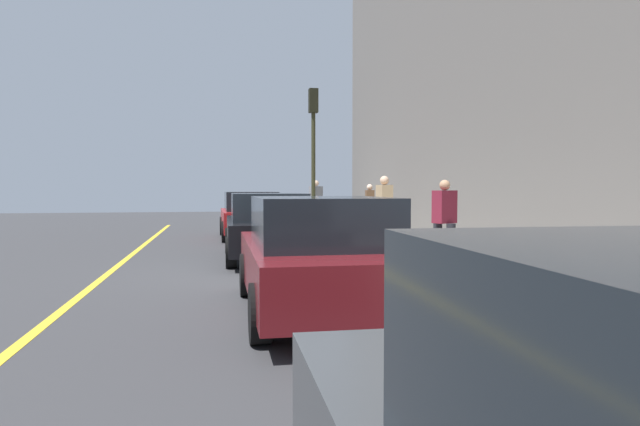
{
  "coord_description": "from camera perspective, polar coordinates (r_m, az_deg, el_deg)",
  "views": [
    {
      "loc": [
        -11.13,
        1.19,
        1.62
      ],
      "look_at": [
        2.02,
        -1.32,
        1.02
      ],
      "focal_mm": 30.97,
      "sensor_mm": 36.0,
      "label": 1
    }
  ],
  "objects": [
    {
      "name": "pedestrian_burgundy_coat",
      "position": [
        11.39,
        12.73,
        -0.5
      ],
      "size": [
        0.51,
        0.52,
        1.64
      ],
      "color": "black",
      "rests_on": "sidewalk"
    },
    {
      "name": "traffic_light_pole",
      "position": [
        16.41,
        -0.7,
        7.8
      ],
      "size": [
        0.35,
        0.26,
        4.4
      ],
      "color": "#2D2D19",
      "rests_on": "sidewalk"
    },
    {
      "name": "lane_stripe_centre",
      "position": [
        11.43,
        -20.92,
        -5.75
      ],
      "size": [
        28.0,
        0.14,
        0.01
      ],
      "primitive_type": "cube",
      "color": "gold",
      "rests_on": "ground"
    },
    {
      "name": "ground_plane",
      "position": [
        11.31,
        -4.66,
        -5.69
      ],
      "size": [
        56.0,
        56.0,
        0.0
      ],
      "primitive_type": "plane",
      "color": "#333335"
    },
    {
      "name": "pedestrian_tan_coat",
      "position": [
        14.46,
        6.66,
        0.5
      ],
      "size": [
        0.5,
        0.59,
        1.8
      ],
      "color": "black",
      "rests_on": "sidewalk"
    },
    {
      "name": "parked_car_maroon",
      "position": [
        7.11,
        -0.18,
        -4.43
      ],
      "size": [
        4.22,
        1.93,
        1.51
      ],
      "color": "black",
      "rests_on": "ground"
    },
    {
      "name": "sidewalk",
      "position": [
        12.1,
        11.12,
        -4.83
      ],
      "size": [
        28.0,
        4.6,
        0.15
      ],
      "primitive_type": "cube",
      "color": "gray",
      "rests_on": "ground"
    },
    {
      "name": "pedestrian_brown_coat",
      "position": [
        19.76,
        5.15,
        0.79
      ],
      "size": [
        0.47,
        0.53,
        1.62
      ],
      "color": "black",
      "rests_on": "sidewalk"
    },
    {
      "name": "pedestrian_grey_coat",
      "position": [
        22.1,
        -0.42,
        1.22
      ],
      "size": [
        0.52,
        0.57,
        1.79
      ],
      "color": "black",
      "rests_on": "sidewalk"
    },
    {
      "name": "parked_car_black",
      "position": [
        12.6,
        -5.45,
        -1.39
      ],
      "size": [
        4.22,
        1.95,
        1.51
      ],
      "color": "black",
      "rests_on": "ground"
    },
    {
      "name": "parked_car_red",
      "position": [
        18.05,
        -7.22,
        -0.21
      ],
      "size": [
        4.29,
        1.93,
        1.51
      ],
      "color": "black",
      "rests_on": "ground"
    },
    {
      "name": "rolling_suitcase",
      "position": [
        22.46,
        -0.8,
        -0.54
      ],
      "size": [
        0.34,
        0.22,
        0.87
      ],
      "color": "black",
      "rests_on": "sidewalk"
    }
  ]
}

